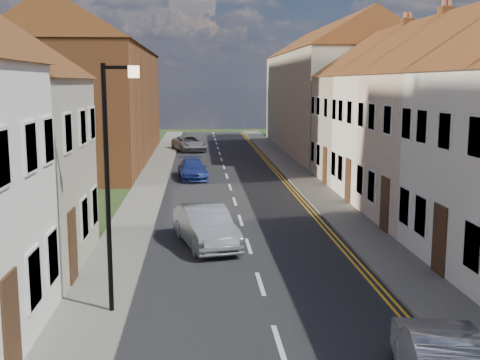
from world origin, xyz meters
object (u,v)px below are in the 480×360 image
object	(u,v)px
lamppost	(111,173)
car_far	(193,169)
car_mid	(205,226)
car_distant	(189,143)

from	to	relation	value
lamppost	car_far	bearing A→B (deg)	85.31
car_mid	car_far	distance (m)	15.00
car_far	lamppost	bearing A→B (deg)	-99.95
lamppost	car_distant	world-z (taller)	lamppost
lamppost	car_far	world-z (taller)	lamppost
car_mid	car_far	xyz separation A→B (m)	(-0.57, 14.99, -0.13)
car_mid	car_far	size ratio (longest dim) A/B	1.07
lamppost	car_distant	size ratio (longest dim) A/B	1.28
lamppost	car_mid	bearing A→B (deg)	69.54
lamppost	car_mid	xyz separation A→B (m)	(2.31, 6.20, -2.83)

